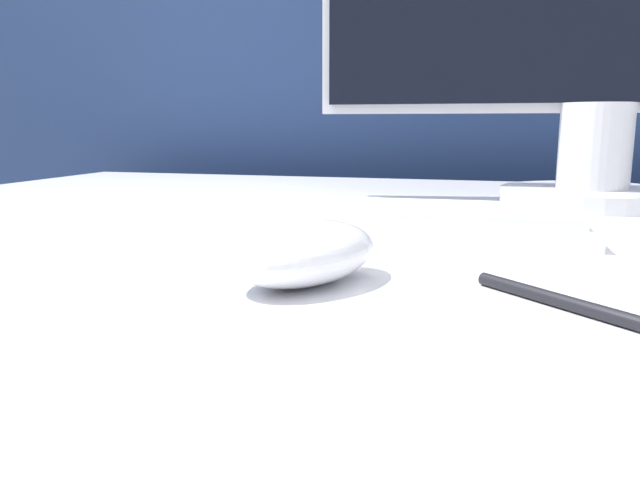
{
  "coord_description": "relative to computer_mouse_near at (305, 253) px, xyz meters",
  "views": [
    {
      "loc": [
        0.06,
        -0.54,
        0.87
      ],
      "look_at": [
        -0.05,
        -0.15,
        0.79
      ],
      "focal_mm": 35.0,
      "sensor_mm": 36.0,
      "label": 1
    }
  ],
  "objects": [
    {
      "name": "computer_mouse_near",
      "position": [
        0.0,
        0.0,
        0.0
      ],
      "size": [
        0.11,
        0.13,
        0.04
      ],
      "rotation": [
        0.0,
        0.0,
        -0.43
      ],
      "color": "white",
      "rests_on": "desk"
    },
    {
      "name": "partition_panel",
      "position": [
        0.05,
        0.9,
        -0.08
      ],
      "size": [
        5.0,
        0.03,
        1.41
      ],
      "color": "navy",
      "rests_on": "ground_plane"
    },
    {
      "name": "pen",
      "position": [
        0.16,
        -0.02,
        -0.02
      ],
      "size": [
        0.11,
        0.11,
        0.01
      ],
      "rotation": [
        0.0,
        0.0,
        -0.76
      ],
      "color": "black",
      "rests_on": "desk"
    },
    {
      "name": "keyboard",
      "position": [
        0.01,
        0.21,
        -0.01
      ],
      "size": [
        0.37,
        0.15,
        0.02
      ],
      "rotation": [
        0.0,
        0.0,
        0.04
      ],
      "color": "white",
      "rests_on": "desk"
    }
  ]
}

